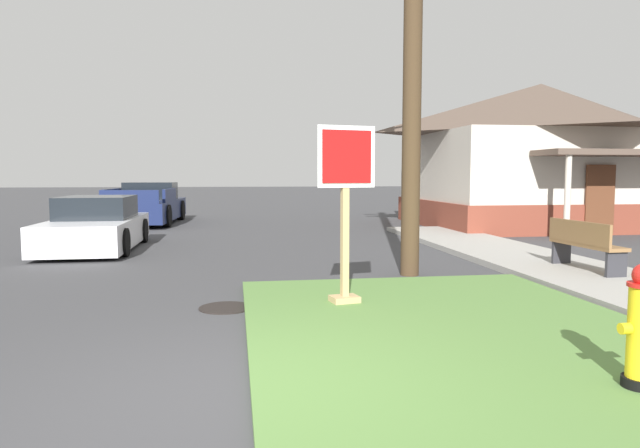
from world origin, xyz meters
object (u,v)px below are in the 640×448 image
(street_bench, at_px, (584,243))
(pickup_truck_navy, at_px, (147,206))
(parked_sedan_white, at_px, (96,227))
(stop_sign, at_px, (345,215))
(manhole_cover, at_px, (226,308))

(street_bench, bearing_deg, pickup_truck_navy, 126.66)
(parked_sedan_white, height_order, street_bench, parked_sedan_white)
(pickup_truck_navy, xyz_separation_m, street_bench, (9.09, -12.21, -0.03))
(stop_sign, relative_size, pickup_truck_navy, 0.43)
(stop_sign, bearing_deg, manhole_cover, 171.76)
(stop_sign, distance_m, street_bench, 4.84)
(manhole_cover, distance_m, parked_sedan_white, 7.15)
(parked_sedan_white, distance_m, street_bench, 10.46)
(pickup_truck_navy, bearing_deg, parked_sedan_white, -90.77)
(pickup_truck_navy, relative_size, street_bench, 3.31)
(parked_sedan_white, bearing_deg, manhole_cover, -64.14)
(parked_sedan_white, distance_m, pickup_truck_navy, 7.20)
(manhole_cover, bearing_deg, parked_sedan_white, 115.86)
(manhole_cover, height_order, pickup_truck_navy, pickup_truck_navy)
(pickup_truck_navy, bearing_deg, manhole_cover, -77.53)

